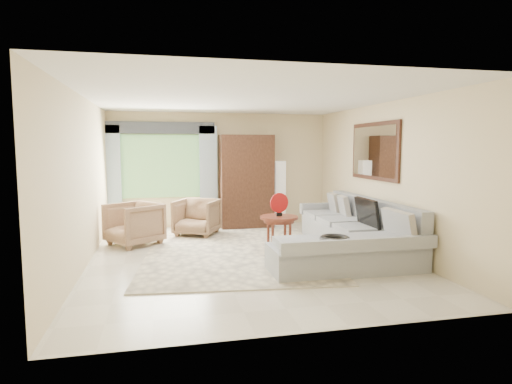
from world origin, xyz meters
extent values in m
plane|color=silver|center=(0.00, 0.00, 0.00)|extent=(6.00, 6.00, 0.00)
cube|color=beige|center=(-0.13, 0.33, 0.01)|extent=(3.41, 4.30, 0.02)
cube|color=#979A9F|center=(2.00, 0.50, 0.20)|extent=(0.90, 2.40, 0.40)
cube|color=#979A9F|center=(1.30, -1.10, 0.20)|extent=(2.30, 0.80, 0.40)
cube|color=#979A9F|center=(2.35, 0.10, 0.65)|extent=(0.20, 3.20, 0.50)
cube|color=#979A9F|center=(2.00, 1.78, 0.51)|extent=(0.90, 0.16, 0.22)
cube|color=#979A9F|center=(1.30, -1.55, 0.49)|extent=(2.30, 0.10, 0.18)
cube|color=black|center=(2.05, -0.25, 0.72)|extent=(0.14, 0.74, 0.48)
torus|color=black|center=(1.00, -1.35, 0.55)|extent=(0.43, 0.43, 0.09)
cylinder|color=#4D2314|center=(0.60, 0.11, 0.63)|extent=(0.65, 0.65, 0.04)
cylinder|color=#4D2314|center=(0.60, 0.11, 0.29)|extent=(0.43, 0.43, 0.59)
cylinder|color=#A21011|center=(0.60, 0.11, 0.88)|extent=(0.34, 0.10, 0.34)
imported|color=#997653|center=(-1.87, 1.34, 0.40)|extent=(1.20, 1.20, 0.79)
imported|color=#9E7856|center=(-0.65, 1.97, 0.38)|extent=(1.09, 1.10, 0.76)
imported|color=#999999|center=(-2.31, 2.43, 0.29)|extent=(0.66, 0.62, 0.58)
cube|color=black|center=(0.55, 2.72, 1.05)|extent=(1.20, 0.55, 2.10)
cube|color=silver|center=(1.35, 2.78, 0.75)|extent=(0.24, 0.24, 1.50)
cube|color=#669E59|center=(-1.35, 2.97, 1.40)|extent=(1.80, 0.04, 1.40)
cube|color=#9EB7CC|center=(-2.40, 2.88, 1.15)|extent=(0.40, 0.08, 2.30)
cube|color=#9EB7CC|center=(-0.30, 2.88, 1.15)|extent=(0.40, 0.08, 2.30)
cube|color=#1E232D|center=(-1.35, 2.90, 2.25)|extent=(2.40, 0.12, 0.26)
cube|color=black|center=(2.47, 0.35, 1.75)|extent=(0.04, 1.70, 1.05)
cube|color=white|center=(2.45, 0.35, 1.75)|extent=(0.02, 1.54, 0.90)
camera|label=1|loc=(-1.35, -6.83, 1.82)|focal=30.00mm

